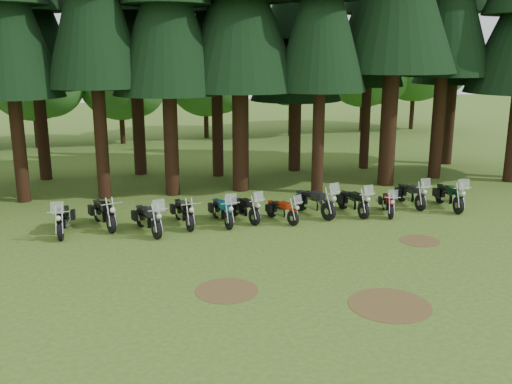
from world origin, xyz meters
TOP-DOWN VIEW (x-y plane):
  - ground at (0.00, 0.00)m, footprint 120.00×120.00m
  - pine_back_4 at (4.04, 13.25)m, footprint 4.94×4.94m
  - decid_2 at (-10.43, 24.78)m, footprint 6.72×6.53m
  - decid_3 at (-4.71, 25.13)m, footprint 6.12×5.95m
  - decid_4 at (1.58, 26.32)m, footprint 5.93×5.76m
  - decid_5 at (8.29, 25.71)m, footprint 8.45×8.21m
  - decid_6 at (14.85, 27.01)m, footprint 7.06×6.86m
  - decid_7 at (19.46, 26.83)m, footprint 8.44×8.20m
  - dirt_patch_0 at (-3.00, -2.00)m, footprint 1.80×1.80m
  - dirt_patch_1 at (4.50, 0.50)m, footprint 1.40×1.40m
  - dirt_patch_2 at (1.00, -4.00)m, footprint 2.20×2.20m
  - motorcycle_0 at (-7.76, 4.57)m, footprint 0.48×2.38m
  - motorcycle_1 at (-6.31, 5.01)m, footprint 0.86×2.41m
  - motorcycle_2 at (-4.73, 3.87)m, footprint 0.97×2.40m
  - motorcycle_3 at (-3.34, 4.49)m, footprint 0.47×2.32m
  - motorcycle_4 at (-1.86, 4.30)m, footprint 0.56×2.32m
  - motorcycle_5 at (-0.94, 4.51)m, footprint 0.96×2.18m
  - motorcycle_6 at (0.48, 4.01)m, footprint 0.94×1.96m
  - motorcycle_7 at (2.00, 4.48)m, footprint 1.15×2.45m
  - motorcycle_8 at (3.62, 4.30)m, footprint 0.61×2.30m
  - motorcycle_9 at (4.99, 3.88)m, footprint 0.84×1.98m
  - motorcycle_10 at (6.55, 4.80)m, footprint 0.43×2.31m
  - motorcycle_11 at (7.92, 4.03)m, footprint 0.61×2.46m

SIDE VIEW (x-z plane):
  - ground at x=0.00m, z-range 0.00..0.00m
  - dirt_patch_0 at x=-3.00m, z-range 0.00..0.01m
  - dirt_patch_1 at x=4.50m, z-range 0.00..0.01m
  - dirt_patch_2 at x=1.00m, z-range 0.00..0.01m
  - motorcycle_9 at x=4.99m, z-range -0.21..1.05m
  - motorcycle_6 at x=0.48m, z-range -0.21..1.05m
  - motorcycle_5 at x=-0.94m, z-range -0.23..1.16m
  - motorcycle_3 at x=-3.34m, z-range 0.01..0.95m
  - motorcycle_8 at x=3.62m, z-range -0.24..1.20m
  - motorcycle_4 at x=-1.86m, z-range -0.24..1.21m
  - motorcycle_10 at x=6.55m, z-range -0.24..1.22m
  - motorcycle_0 at x=-7.76m, z-range -0.25..1.25m
  - motorcycle_2 at x=-4.73m, z-range -0.25..1.27m
  - motorcycle_1 at x=-6.31m, z-range 0.01..1.02m
  - motorcycle_11 at x=7.92m, z-range -0.26..1.29m
  - motorcycle_7 at x=2.00m, z-range -0.26..1.32m
  - decid_4 at x=1.58m, z-range 0.67..8.07m
  - decid_3 at x=-4.71m, z-range 0.69..8.34m
  - decid_2 at x=-10.43m, z-range 0.76..9.15m
  - decid_6 at x=14.85m, z-range 0.79..9.61m
  - decid_7 at x=19.46m, z-range 0.95..11.50m
  - decid_5 at x=8.29m, z-range 0.95..11.51m
  - pine_back_4 at x=4.04m, z-range 1.36..15.14m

